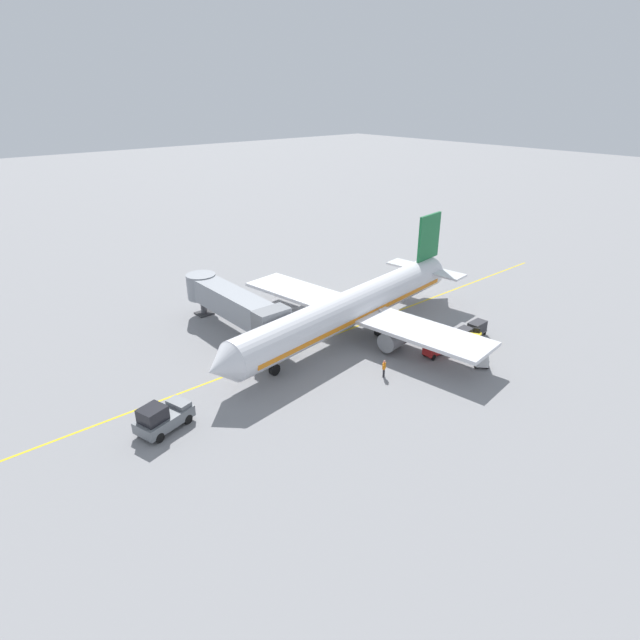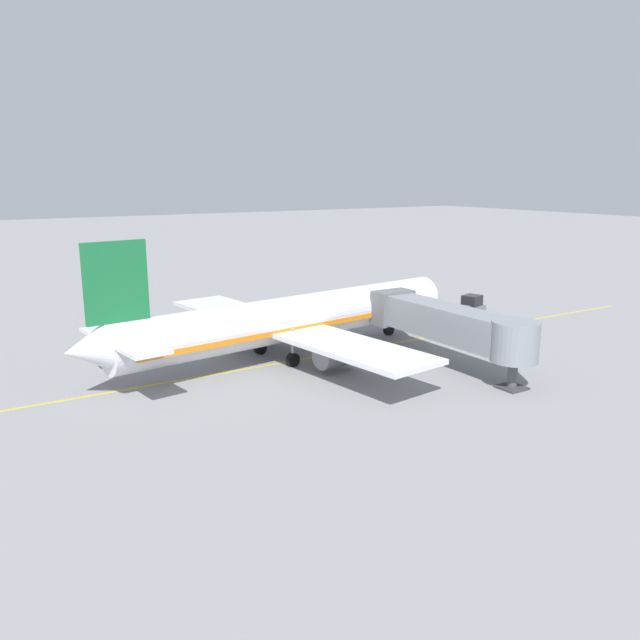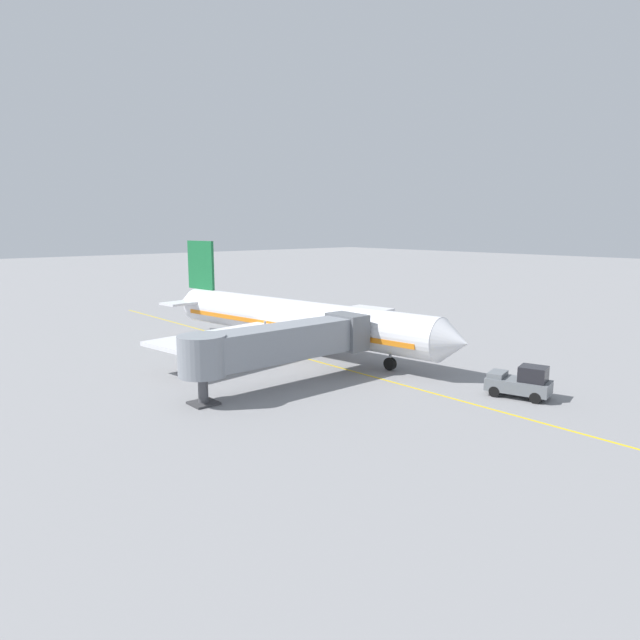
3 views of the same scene
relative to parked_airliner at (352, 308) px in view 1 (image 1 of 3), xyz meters
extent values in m
plane|color=gray|center=(1.20, 2.17, -3.19)|extent=(400.00, 400.00, 0.00)
cube|color=gold|center=(1.20, 2.17, -3.18)|extent=(0.24, 80.00, 0.01)
cylinder|color=silver|center=(-0.04, 0.27, 0.10)|extent=(7.98, 32.21, 3.70)
cube|color=orange|center=(-0.04, 0.27, -0.36)|extent=(7.67, 29.68, 0.44)
cone|color=silver|center=(-2.35, 17.31, 0.10)|extent=(3.92, 2.87, 3.63)
cone|color=silver|center=(2.31, -16.97, 0.40)|extent=(3.49, 3.20, 3.14)
cube|color=black|center=(-2.11, 15.53, 0.75)|extent=(2.90, 1.46, 0.60)
cube|color=silver|center=(0.10, -0.72, -0.55)|extent=(30.43, 9.19, 0.36)
cylinder|color=gray|center=(-5.46, -0.67, -1.80)|extent=(2.41, 3.44, 2.00)
cylinder|color=gray|center=(5.44, 0.81, -1.80)|extent=(2.41, 3.44, 2.00)
cube|color=#196B38|center=(1.98, -14.59, 4.70)|extent=(0.91, 4.40, 5.50)
cube|color=silver|center=(1.96, -14.39, 0.65)|extent=(10.26, 3.92, 0.24)
cylinder|color=black|center=(-1.55, 11.37, -2.64)|extent=(0.59, 1.15, 1.10)
cylinder|color=gray|center=(-1.55, 11.37, -1.09)|extent=(0.24, 0.24, 2.00)
cylinder|color=black|center=(-2.05, -2.02, -2.64)|extent=(0.59, 1.15, 1.10)
cylinder|color=gray|center=(-2.05, -2.02, -1.09)|extent=(0.24, 0.24, 2.00)
cylinder|color=black|center=(2.51, -1.40, -2.64)|extent=(0.59, 1.15, 1.10)
cylinder|color=gray|center=(2.51, -1.40, -1.09)|extent=(0.24, 0.24, 2.00)
cube|color=gray|center=(8.13, 9.27, 0.30)|extent=(14.63, 2.80, 2.60)
cube|color=slate|center=(1.61, 9.27, 0.30)|extent=(2.00, 3.50, 2.99)
cylinder|color=gray|center=(15.44, 9.27, 0.30)|extent=(3.36, 3.36, 2.86)
cylinder|color=#4C4C51|center=(15.44, 9.27, -2.09)|extent=(0.70, 0.70, 2.19)
cube|color=#38383A|center=(15.44, 9.27, -3.11)|extent=(1.80, 1.80, 0.16)
cube|color=slate|center=(-2.77, 22.75, -2.34)|extent=(3.33, 4.84, 0.90)
cube|color=black|center=(-3.04, 23.70, -1.34)|extent=(2.10, 2.23, 1.10)
cube|color=slate|center=(-2.35, 21.27, -1.71)|extent=(2.10, 1.57, 0.36)
cylinder|color=black|center=(-1.48, 21.63, -2.79)|extent=(0.56, 0.87, 0.80)
cylinder|color=black|center=(-3.28, 21.12, -2.79)|extent=(0.56, 0.87, 0.80)
cylinder|color=black|center=(-2.27, 24.38, -2.79)|extent=(0.56, 0.87, 0.80)
cylinder|color=black|center=(-4.06, 23.87, -2.79)|extent=(0.56, 0.87, 0.80)
cube|color=silver|center=(-12.73, -4.91, -2.56)|extent=(2.56, 2.66, 0.70)
cube|color=silver|center=(-13.19, -4.40, -1.99)|extent=(1.46, 1.46, 0.44)
cube|color=black|center=(-12.28, -5.42, -1.89)|extent=(0.73, 0.68, 0.64)
cylinder|color=black|center=(-12.82, -4.82, -1.91)|extent=(0.24, 0.25, 0.54)
cylinder|color=black|center=(-13.72, -4.62, -2.91)|extent=(0.52, 0.55, 0.56)
cylinder|color=black|center=(-12.91, -3.90, -2.91)|extent=(0.52, 0.55, 0.56)
cylinder|color=black|center=(-12.55, -5.92, -2.91)|extent=(0.52, 0.55, 0.56)
cylinder|color=black|center=(-11.75, -5.20, -2.91)|extent=(0.52, 0.55, 0.56)
cube|color=gold|center=(-9.96, -7.97, -2.56)|extent=(2.27, 2.77, 0.70)
cube|color=gold|center=(-10.30, -7.37, -1.99)|extent=(1.40, 1.41, 0.44)
cube|color=black|center=(-9.63, -8.57, -1.89)|extent=(0.81, 0.55, 0.64)
cylinder|color=black|center=(-10.02, -7.86, -1.91)|extent=(0.20, 0.27, 0.54)
cylinder|color=black|center=(-10.86, -7.47, -2.91)|extent=(0.45, 0.59, 0.56)
cylinder|color=black|center=(-9.92, -6.94, -2.91)|extent=(0.45, 0.59, 0.56)
cylinder|color=black|center=(-10.01, -9.00, -2.91)|extent=(0.45, 0.59, 0.56)
cylinder|color=black|center=(-9.07, -8.47, -2.91)|extent=(0.45, 0.59, 0.56)
cube|color=#B21E1E|center=(-8.78, -3.03, -2.56)|extent=(1.28, 2.54, 0.70)
cube|color=#B21E1E|center=(-8.75, -2.35, -1.99)|extent=(1.05, 1.08, 0.44)
cube|color=black|center=(-8.80, -3.72, -1.89)|extent=(0.84, 0.19, 0.64)
cylinder|color=black|center=(-8.77, -2.91, -1.91)|extent=(0.09, 0.27, 0.54)
cylinder|color=black|center=(-9.29, -2.14, -2.91)|extent=(0.22, 0.57, 0.56)
cylinder|color=black|center=(-8.21, -2.18, -2.91)|extent=(0.22, 0.57, 0.56)
cylinder|color=black|center=(-9.35, -3.89, -2.91)|extent=(0.22, 0.57, 0.56)
cylinder|color=black|center=(-8.27, -3.93, -2.91)|extent=(0.22, 0.57, 0.56)
cube|color=#4C4C51|center=(-8.91, -7.40, -2.77)|extent=(1.40, 2.26, 0.12)
cube|color=#2D2D33|center=(-8.91, -7.40, -2.16)|extent=(1.33, 2.15, 1.10)
cylinder|color=#4C4C51|center=(-8.98, -5.95, -2.78)|extent=(0.10, 0.70, 0.07)
cylinder|color=black|center=(-9.50, -6.60, -3.01)|extent=(0.14, 0.37, 0.36)
cylinder|color=black|center=(-8.40, -6.55, -3.01)|extent=(0.14, 0.37, 0.36)
cylinder|color=black|center=(-9.42, -8.25, -3.01)|extent=(0.14, 0.37, 0.36)
cylinder|color=black|center=(-8.32, -8.20, -3.01)|extent=(0.14, 0.37, 0.36)
cube|color=#4C4C51|center=(-8.81, -10.07, -2.77)|extent=(1.40, 2.26, 0.12)
cube|color=#2D2D33|center=(-8.81, -10.07, -2.16)|extent=(1.33, 2.15, 1.10)
cylinder|color=#4C4C51|center=(-8.88, -8.62, -2.78)|extent=(0.10, 0.70, 0.07)
cylinder|color=black|center=(-9.41, -9.27, -3.01)|extent=(0.14, 0.37, 0.36)
cylinder|color=black|center=(-8.30, -9.22, -3.01)|extent=(0.14, 0.37, 0.36)
cylinder|color=black|center=(-9.33, -10.92, -3.01)|extent=(0.14, 0.37, 0.36)
cylinder|color=black|center=(-8.22, -10.87, -3.01)|extent=(0.14, 0.37, 0.36)
cylinder|color=#232328|center=(-8.42, 4.05, -2.76)|extent=(0.15, 0.15, 0.85)
cylinder|color=#232328|center=(-8.33, 3.87, -2.76)|extent=(0.15, 0.15, 0.85)
cube|color=orange|center=(-8.38, 3.96, -2.04)|extent=(0.39, 0.45, 0.60)
cylinder|color=orange|center=(-8.49, 4.18, -2.09)|extent=(0.18, 0.24, 0.57)
cylinder|color=orange|center=(-8.26, 3.74, -2.09)|extent=(0.18, 0.24, 0.57)
sphere|color=tan|center=(-8.38, 3.96, -1.61)|extent=(0.22, 0.22, 0.22)
cube|color=red|center=(-8.38, 3.96, -1.59)|extent=(0.19, 0.27, 0.10)
camera|label=1|loc=(-36.11, 35.39, 21.01)|focal=29.11mm
camera|label=2|loc=(44.57, -24.82, 11.63)|focal=35.34mm
camera|label=3|loc=(34.33, 43.42, 9.13)|focal=31.88mm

